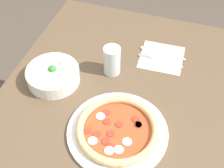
{
  "coord_description": "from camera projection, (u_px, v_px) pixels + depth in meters",
  "views": [
    {
      "loc": [
        -0.68,
        -0.18,
        1.59
      ],
      "look_at": [
        0.06,
        0.06,
        0.74
      ],
      "focal_mm": 50.0,
      "sensor_mm": 36.0,
      "label": 1
    }
  ],
  "objects": [
    {
      "name": "knife",
      "position": [
        165.0,
        54.0,
        1.28
      ],
      "size": [
        0.03,
        0.19,
        0.01
      ],
      "rotation": [
        0.0,
        0.0,
        1.46
      ],
      "color": "silver",
      "rests_on": "napkin"
    },
    {
      "name": "bowl",
      "position": [
        53.0,
        74.0,
        1.16
      ],
      "size": [
        0.2,
        0.2,
        0.07
      ],
      "color": "white",
      "rests_on": "dining_table"
    },
    {
      "name": "dining_table",
      "position": [
        121.0,
        121.0,
        1.19
      ],
      "size": [
        1.11,
        0.91,
        0.72
      ],
      "color": "brown",
      "rests_on": "ground_plane"
    },
    {
      "name": "glass",
      "position": [
        112.0,
        60.0,
        1.18
      ],
      "size": [
        0.07,
        0.07,
        0.12
      ],
      "color": "silver",
      "rests_on": "dining_table"
    },
    {
      "name": "napkin",
      "position": [
        161.0,
        57.0,
        1.27
      ],
      "size": [
        0.18,
        0.18,
        0.0
      ],
      "color": "white",
      "rests_on": "dining_table"
    },
    {
      "name": "pizza",
      "position": [
        117.0,
        130.0,
        1.01
      ],
      "size": [
        0.33,
        0.33,
        0.04
      ],
      "color": "white",
      "rests_on": "dining_table"
    },
    {
      "name": "fork",
      "position": [
        161.0,
        61.0,
        1.25
      ],
      "size": [
        0.03,
        0.19,
        0.0
      ],
      "rotation": [
        0.0,
        0.0,
        1.46
      ],
      "color": "silver",
      "rests_on": "napkin"
    }
  ]
}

